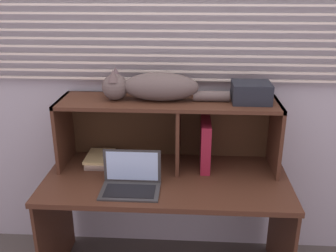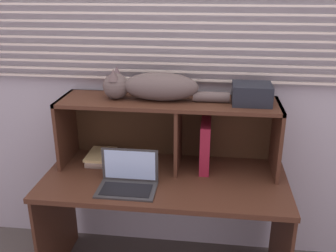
{
  "view_description": "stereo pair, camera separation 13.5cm",
  "coord_description": "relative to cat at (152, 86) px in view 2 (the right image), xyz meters",
  "views": [
    {
      "loc": [
        0.13,
        -1.79,
        1.78
      ],
      "look_at": [
        0.0,
        0.33,
        0.97
      ],
      "focal_mm": 41.09,
      "sensor_mm": 36.0,
      "label": 1
    },
    {
      "loc": [
        0.26,
        -1.78,
        1.78
      ],
      "look_at": [
        0.0,
        0.33,
        0.97
      ],
      "focal_mm": 41.09,
      "sensor_mm": 36.0,
      "label": 2
    }
  ],
  "objects": [
    {
      "name": "back_panel_with_blinds",
      "position": [
        0.09,
        0.21,
        0.05
      ],
      "size": [
        4.4,
        0.08,
        2.5
      ],
      "color": "#ADADB7",
      "rests_on": "ground"
    },
    {
      "name": "laptop",
      "position": [
        -0.09,
        -0.3,
        -0.45
      ],
      "size": [
        0.32,
        0.2,
        0.2
      ],
      "color": "#333333",
      "rests_on": "desk"
    },
    {
      "name": "binder_upright",
      "position": [
        0.32,
        0.0,
        -0.35
      ],
      "size": [
        0.06,
        0.25,
        0.3
      ],
      "primitive_type": "cube",
      "color": "maroon",
      "rests_on": "desk"
    },
    {
      "name": "desk",
      "position": [
        0.09,
        -0.15,
        -0.63
      ],
      "size": [
        1.41,
        0.66,
        0.71
      ],
      "color": "#46271A",
      "rests_on": "ground"
    },
    {
      "name": "book_stack",
      "position": [
        -0.33,
        0.0,
        -0.47
      ],
      "size": [
        0.17,
        0.23,
        0.05
      ],
      "color": "#A19383",
      "rests_on": "desk"
    },
    {
      "name": "storage_box",
      "position": [
        0.56,
        0.0,
        -0.02
      ],
      "size": [
        0.22,
        0.19,
        0.11
      ],
      "primitive_type": "cube",
      "color": "black",
      "rests_on": "hutch_shelf_unit"
    },
    {
      "name": "cat",
      "position": [
        0.0,
        0.0,
        0.0
      ],
      "size": [
        0.73,
        0.17,
        0.18
      ],
      "color": "#574C48",
      "rests_on": "hutch_shelf_unit"
    },
    {
      "name": "hutch_shelf_unit",
      "position": [
        0.1,
        0.03,
        -0.2
      ],
      "size": [
        1.29,
        0.33,
        0.42
      ],
      "color": "#46271A",
      "rests_on": "desk"
    }
  ]
}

